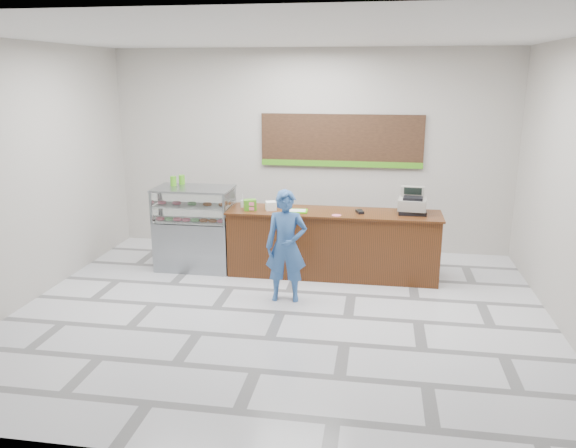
% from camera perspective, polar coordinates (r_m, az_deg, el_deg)
% --- Properties ---
extents(floor, '(7.00, 7.00, 0.00)m').
position_cam_1_polar(floor, '(7.53, -0.75, -8.98)').
color(floor, silver).
rests_on(floor, ground).
extents(back_wall, '(7.00, 0.00, 7.00)m').
position_cam_1_polar(back_wall, '(9.94, 2.24, 7.40)').
color(back_wall, '#B6B1A7').
rests_on(back_wall, floor).
extents(ceiling, '(7.00, 7.00, 0.00)m').
position_cam_1_polar(ceiling, '(6.90, -0.86, 18.64)').
color(ceiling, silver).
rests_on(ceiling, back_wall).
extents(sales_counter, '(3.26, 0.76, 1.03)m').
position_cam_1_polar(sales_counter, '(8.73, 4.56, -2.00)').
color(sales_counter, '#56270F').
rests_on(sales_counter, floor).
extents(display_case, '(1.22, 0.72, 1.33)m').
position_cam_1_polar(display_case, '(9.13, -9.44, -0.36)').
color(display_case, gray).
rests_on(display_case, floor).
extents(menu_board, '(2.80, 0.06, 0.90)m').
position_cam_1_polar(menu_board, '(9.82, 5.44, 8.33)').
color(menu_board, black).
rests_on(menu_board, back_wall).
extents(cash_register, '(0.45, 0.47, 0.39)m').
position_cam_1_polar(cash_register, '(8.65, 12.52, 2.04)').
color(cash_register, black).
rests_on(cash_register, sales_counter).
extents(card_terminal, '(0.14, 0.19, 0.04)m').
position_cam_1_polar(card_terminal, '(8.53, 7.30, 1.24)').
color(card_terminal, black).
rests_on(card_terminal, sales_counter).
extents(serving_tray, '(0.37, 0.28, 0.02)m').
position_cam_1_polar(serving_tray, '(8.56, 0.82, 1.34)').
color(serving_tray, '#46C109').
rests_on(serving_tray, sales_counter).
extents(napkin_box, '(0.20, 0.20, 0.13)m').
position_cam_1_polar(napkin_box, '(8.65, -1.76, 1.86)').
color(napkin_box, white).
rests_on(napkin_box, sales_counter).
extents(straw_cup, '(0.07, 0.07, 0.11)m').
position_cam_1_polar(straw_cup, '(8.86, -4.61, 2.06)').
color(straw_cup, silver).
rests_on(straw_cup, sales_counter).
extents(promo_box, '(0.22, 0.18, 0.17)m').
position_cam_1_polar(promo_box, '(8.65, -3.88, 1.95)').
color(promo_box, '#47991A').
rests_on(promo_box, sales_counter).
extents(donut_decal, '(0.14, 0.14, 0.00)m').
position_cam_1_polar(donut_decal, '(8.36, 4.95, 0.89)').
color(donut_decal, pink).
rests_on(donut_decal, sales_counter).
extents(green_cup_left, '(0.10, 0.10, 0.15)m').
position_cam_1_polar(green_cup_left, '(9.18, -11.57, 4.30)').
color(green_cup_left, '#47991A').
rests_on(green_cup_left, display_case).
extents(green_cup_right, '(0.10, 0.10, 0.15)m').
position_cam_1_polar(green_cup_right, '(9.28, -10.73, 4.45)').
color(green_cup_right, '#47991A').
rests_on(green_cup_right, display_case).
extents(customer, '(0.60, 0.42, 1.56)m').
position_cam_1_polar(customer, '(7.69, -0.19, -2.27)').
color(customer, '#315B9B').
rests_on(customer, floor).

